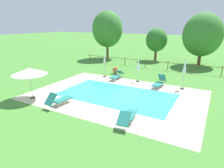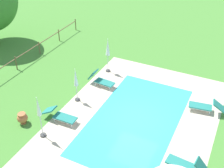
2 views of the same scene
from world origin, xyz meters
name	(u,v)px [view 1 (image 1 of 2)]	position (x,y,z in m)	size (l,w,h in m)	color
ground_plane	(116,95)	(0.00, 0.00, 0.00)	(160.00, 160.00, 0.00)	#478433
pool_deck_paving	(116,95)	(0.00, 0.00, 0.00)	(12.25, 8.56, 0.01)	beige
swimming_pool_water	(116,95)	(0.00, 0.00, 0.01)	(8.26, 4.58, 0.01)	#38C6D1
pool_coping_rim	(116,95)	(0.00, 0.00, 0.01)	(8.74, 5.06, 0.01)	beige
sun_lounger_north_near_steps	(117,75)	(-1.91, 3.72, 0.36)	(0.64, 2.06, 0.76)	#237A70
sun_lounger_north_mid	(128,116)	(2.46, -3.36, 0.37)	(0.89, 2.08, 0.82)	#237A70
sun_lounger_north_far	(159,82)	(2.24, 3.34, 0.40)	(0.77, 1.87, 1.02)	#237A70
sun_lounger_north_end	(59,99)	(-2.32, -3.42, 0.39)	(0.79, 1.95, 0.95)	#237A70
patio_umbrella_open_foreground	(29,71)	(-4.84, -3.44, 1.94)	(2.32, 2.32, 2.21)	#383838
patio_umbrella_closed_row_west	(185,68)	(4.03, 3.75, 1.74)	(0.32, 0.32, 2.53)	#383838
patio_umbrella_closed_row_mid_west	(138,66)	(0.14, 3.90, 1.47)	(0.32, 0.32, 2.25)	#383838
patio_umbrella_closed_row_centre	(104,60)	(-3.32, 3.87, 1.66)	(0.32, 0.32, 2.52)	#383838
terracotta_urn_near_fence	(115,70)	(-2.99, 5.48, 0.36)	(0.58, 0.58, 0.66)	#B7663D
perimeter_fence	(156,63)	(0.07, 9.75, 0.68)	(18.66, 0.08, 1.05)	brown
tree_far_west	(107,29)	(-8.37, 13.12, 4.21)	(4.34, 4.34, 6.76)	brown
tree_west_mid	(156,40)	(-1.57, 14.80, 2.84)	(2.90, 2.90, 4.45)	brown
tree_centre	(203,35)	(4.15, 14.33, 3.71)	(4.61, 4.61, 6.29)	brown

